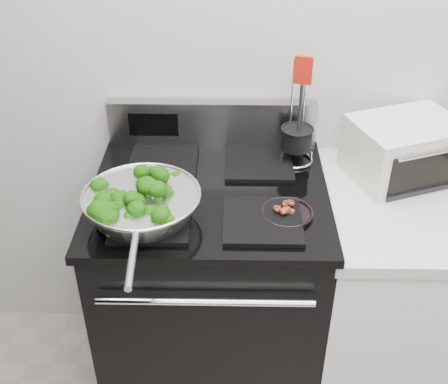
{
  "coord_description": "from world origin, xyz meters",
  "views": [
    {
      "loc": [
        -0.22,
        -0.13,
        2.0
      ],
      "look_at": [
        -0.25,
        1.36,
        0.98
      ],
      "focal_mm": 45.0,
      "sensor_mm": 36.0,
      "label": 1
    }
  ],
  "objects_px": {
    "bacon_plate": "(287,210)",
    "utensil_holder": "(296,144)",
    "skillet": "(142,203)",
    "gas_range": "(211,291)",
    "toaster_oven": "(404,149)"
  },
  "relations": [
    {
      "from": "bacon_plate",
      "to": "utensil_holder",
      "type": "relative_size",
      "value": 0.41
    },
    {
      "from": "skillet",
      "to": "bacon_plate",
      "type": "bearing_deg",
      "value": -0.29
    },
    {
      "from": "gas_range",
      "to": "bacon_plate",
      "type": "height_order",
      "value": "gas_range"
    },
    {
      "from": "bacon_plate",
      "to": "toaster_oven",
      "type": "bearing_deg",
      "value": 34.61
    },
    {
      "from": "toaster_oven",
      "to": "gas_range",
      "type": "bearing_deg",
      "value": 172.82
    },
    {
      "from": "utensil_holder",
      "to": "toaster_oven",
      "type": "height_order",
      "value": "utensil_holder"
    },
    {
      "from": "skillet",
      "to": "utensil_holder",
      "type": "relative_size",
      "value": 1.46
    },
    {
      "from": "bacon_plate",
      "to": "utensil_holder",
      "type": "bearing_deg",
      "value": 80.94
    },
    {
      "from": "utensil_holder",
      "to": "bacon_plate",
      "type": "bearing_deg",
      "value": -85.26
    },
    {
      "from": "gas_range",
      "to": "utensil_holder",
      "type": "bearing_deg",
      "value": 32.84
    },
    {
      "from": "skillet",
      "to": "bacon_plate",
      "type": "height_order",
      "value": "skillet"
    },
    {
      "from": "utensil_holder",
      "to": "skillet",
      "type": "bearing_deg",
      "value": -131.04
    },
    {
      "from": "gas_range",
      "to": "toaster_oven",
      "type": "bearing_deg",
      "value": 13.3
    },
    {
      "from": "toaster_oven",
      "to": "utensil_holder",
      "type": "bearing_deg",
      "value": 154.08
    },
    {
      "from": "skillet",
      "to": "bacon_plate",
      "type": "xyz_separation_m",
      "value": [
        0.45,
        0.02,
        -0.04
      ]
    }
  ]
}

